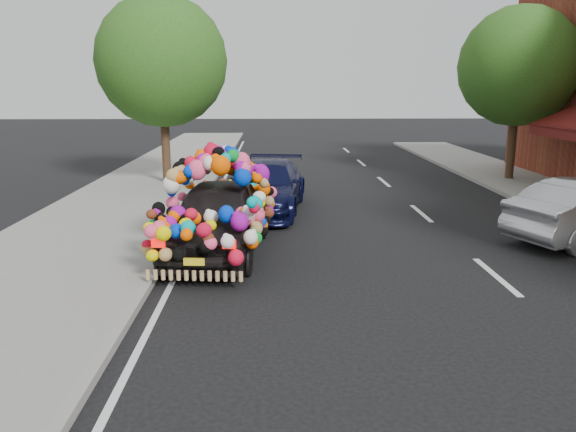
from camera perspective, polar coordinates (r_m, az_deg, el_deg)
name	(u,v)px	position (r m, az deg, el deg)	size (l,w,h in m)	color
ground	(290,278)	(9.75, 0.21, -6.36)	(100.00, 100.00, 0.00)	black
sidewalk	(38,278)	(10.51, -24.05, -5.73)	(4.00, 60.00, 0.12)	gray
kerb	(153,276)	(9.93, -13.54, -5.96)	(0.15, 60.00, 0.13)	gray
lane_markings	(496,276)	(10.50, 20.36, -5.74)	(6.00, 50.00, 0.01)	silver
tree_near_sidewalk	(162,61)	(19.03, -12.71, 15.07)	(4.20, 4.20, 6.13)	#332114
tree_far_b	(519,67)	(20.93, 22.38, 13.86)	(4.00, 4.00, 5.90)	#332114
plush_art_car	(217,200)	(11.06, -7.20, 1.59)	(2.44, 4.57, 2.08)	black
navy_sedan	(266,187)	(14.84, -2.23, 2.98)	(1.84, 4.51, 1.31)	black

